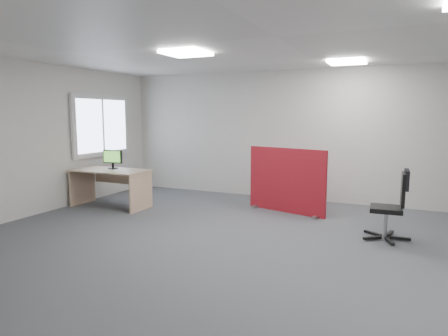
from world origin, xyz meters
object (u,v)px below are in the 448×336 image
at_px(second_desk, 112,179).
at_px(red_divider, 286,181).
at_px(office_chair, 395,201).
at_px(monitor_second, 113,158).

bearing_deg(second_desk, red_divider, 16.40).
distance_m(second_desk, office_chair, 5.06).
height_order(second_desk, office_chair, office_chair).
distance_m(red_divider, office_chair, 2.09).
bearing_deg(office_chair, second_desk, 176.71).
bearing_deg(second_desk, office_chair, -0.45).
relative_size(monitor_second, office_chair, 0.40).
bearing_deg(second_desk, monitor_second, 109.42).
bearing_deg(office_chair, red_divider, 149.02).
xyz_separation_m(second_desk, monitor_second, (-0.03, 0.09, 0.39)).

